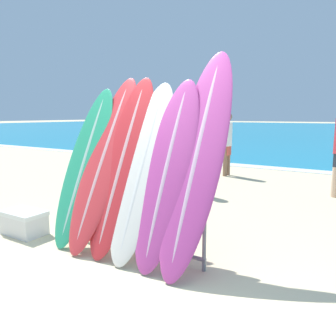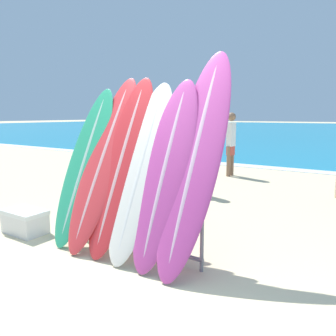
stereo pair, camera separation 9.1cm
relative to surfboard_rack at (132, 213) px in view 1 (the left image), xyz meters
name	(u,v)px [view 1 (the left image)]	position (x,y,z in m)	size (l,w,h in m)	color
ground_plane	(135,270)	(0.31, -0.36, -0.47)	(160.00, 160.00, 0.00)	beige
surfboard_rack	(132,213)	(0.00, 0.00, 0.00)	(1.90, 0.04, 0.87)	slate
surfboard_slot_0	(85,164)	(-0.77, 0.03, 0.51)	(0.56, 0.98, 1.95)	#289E70
surfboard_slot_1	(104,160)	(-0.46, 0.07, 0.58)	(0.58, 1.18, 2.09)	red
surfboard_slot_2	(123,163)	(-0.16, 0.06, 0.56)	(0.58, 1.05, 2.07)	red
surfboard_slot_3	(143,169)	(0.14, 0.04, 0.52)	(0.58, 1.01, 1.99)	silver
surfboard_slot_4	(168,171)	(0.47, 0.03, 0.54)	(0.57, 0.99, 2.01)	#B23D8E
surfboard_slot_5	(197,158)	(0.77, 0.12, 0.69)	(0.58, 1.20, 2.31)	#B23D8E
person_near_water	(154,145)	(-2.28, 3.81, 0.39)	(0.27, 0.24, 1.58)	#A87A5B
person_mid_beach	(227,142)	(-0.90, 5.20, 0.43)	(0.22, 0.28, 1.66)	#846047
person_far_left	(179,145)	(-1.10, 3.01, 0.51)	(0.30, 0.24, 1.80)	beige
cooler_box	(24,222)	(-1.60, -0.31, -0.31)	(0.61, 0.37, 0.32)	silver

